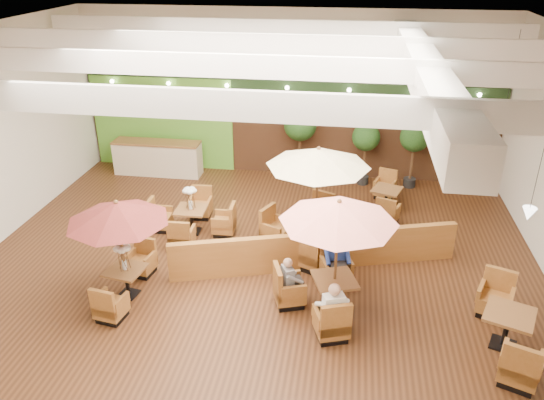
% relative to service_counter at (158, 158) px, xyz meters
% --- Properties ---
extents(room, '(14.04, 14.00, 5.52)m').
position_rel_service_counter_xyz_m(room, '(4.65, -3.88, 3.05)').
color(room, '#381E0F').
rests_on(room, ground).
extents(service_counter, '(3.00, 0.75, 1.18)m').
position_rel_service_counter_xyz_m(service_counter, '(0.00, 0.00, 0.00)').
color(service_counter, beige).
rests_on(service_counter, ground).
extents(booth_divider, '(6.84, 2.31, 0.99)m').
position_rel_service_counter_xyz_m(booth_divider, '(5.88, -5.20, -0.09)').
color(booth_divider, brown).
rests_on(booth_divider, ground).
extents(table_0, '(2.21, 2.41, 2.41)m').
position_rel_service_counter_xyz_m(table_0, '(1.74, -6.96, 1.24)').
color(table_0, brown).
rests_on(table_0, ground).
extents(table_1, '(2.61, 2.75, 2.66)m').
position_rel_service_counter_xyz_m(table_1, '(6.32, -6.74, 1.33)').
color(table_1, brown).
rests_on(table_1, ground).
extents(table_2, '(2.78, 2.96, 2.82)m').
position_rel_service_counter_xyz_m(table_2, '(5.71, -4.16, 1.43)').
color(table_2, brown).
rests_on(table_2, ground).
extents(table_3, '(2.44, 2.44, 1.50)m').
position_rel_service_counter_xyz_m(table_3, '(2.34, -3.88, -0.16)').
color(table_3, brown).
rests_on(table_3, ground).
extents(table_4, '(1.17, 2.87, 1.01)m').
position_rel_service_counter_xyz_m(table_4, '(9.80, -7.45, -0.20)').
color(table_4, brown).
rests_on(table_4, ground).
extents(table_5, '(1.01, 2.52, 0.89)m').
position_rel_service_counter_xyz_m(table_5, '(7.71, -1.69, -0.24)').
color(table_5, brown).
rests_on(table_5, ground).
extents(topiary_0, '(1.07, 1.07, 2.49)m').
position_rel_service_counter_xyz_m(topiary_0, '(4.90, 0.20, 1.27)').
color(topiary_0, black).
rests_on(topiary_0, ground).
extents(topiary_1, '(0.90, 0.90, 2.09)m').
position_rel_service_counter_xyz_m(topiary_1, '(7.04, 0.20, 0.97)').
color(topiary_1, black).
rests_on(topiary_1, ground).
extents(topiary_2, '(0.94, 0.94, 2.19)m').
position_rel_service_counter_xyz_m(topiary_2, '(8.56, 0.20, 1.05)').
color(topiary_2, black).
rests_on(topiary_2, ground).
extents(diner_0, '(0.48, 0.44, 0.86)m').
position_rel_service_counter_xyz_m(diner_0, '(6.39, -7.71, 0.20)').
color(diner_0, white).
rests_on(diner_0, ground).
extents(diner_1, '(0.46, 0.41, 0.86)m').
position_rel_service_counter_xyz_m(diner_1, '(6.39, -5.76, 0.20)').
color(diner_1, '#2540A1').
rests_on(diner_1, ground).
extents(diner_2, '(0.39, 0.41, 0.72)m').
position_rel_service_counter_xyz_m(diner_2, '(5.42, -6.74, 0.15)').
color(diner_2, gray).
rests_on(diner_2, ground).
extents(diner_3, '(0.48, 0.46, 0.83)m').
position_rel_service_counter_xyz_m(diner_3, '(5.78, -5.20, 0.19)').
color(diner_3, '#2540A1').
rests_on(diner_3, ground).
extents(diner_4, '(0.44, 0.43, 0.80)m').
position_rel_service_counter_xyz_m(diner_4, '(5.78, -5.20, 0.17)').
color(diner_4, white).
rests_on(diner_4, ground).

